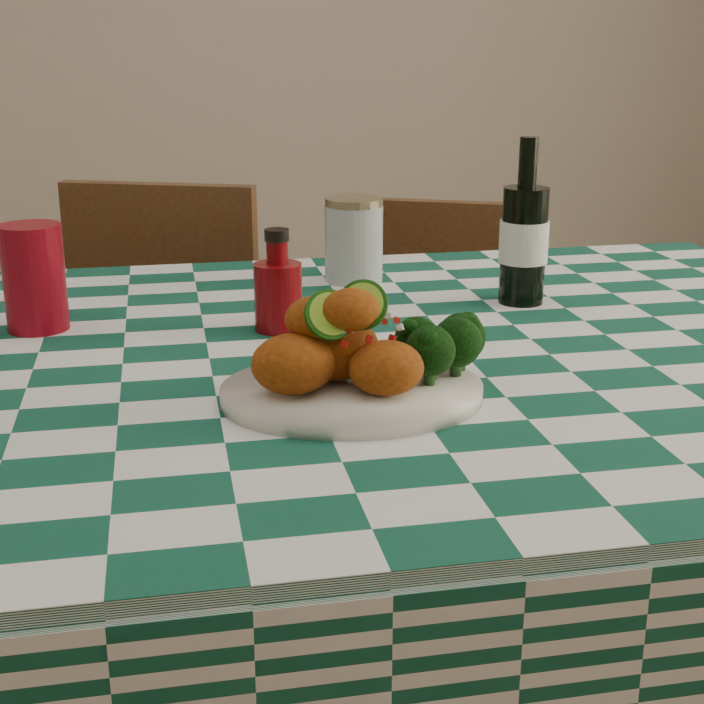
{
  "coord_description": "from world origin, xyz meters",
  "views": [
    {
      "loc": [
        -0.15,
        -1.13,
        1.16
      ],
      "look_at": [
        0.04,
        -0.17,
        0.84
      ],
      "focal_mm": 50.0,
      "sensor_mm": 36.0,
      "label": 1
    }
  ],
  "objects": [
    {
      "name": "wooden_chair_left",
      "position": [
        -0.22,
        0.68,
        0.44
      ],
      "size": [
        0.52,
        0.53,
        0.88
      ],
      "primitive_type": null,
      "rotation": [
        0.0,
        0.0,
        -0.37
      ],
      "color": "#472814",
      "rests_on": "ground"
    },
    {
      "name": "mason_jar",
      "position": [
        0.15,
        0.35,
        0.85
      ],
      "size": [
        0.1,
        0.1,
        0.13
      ],
      "primitive_type": null,
      "rotation": [
        0.0,
        0.0,
        0.14
      ],
      "color": "#B2BCBA",
      "rests_on": "dining_table"
    },
    {
      "name": "wooden_chair_right",
      "position": [
        0.37,
        0.73,
        0.41
      ],
      "size": [
        0.5,
        0.51,
        0.82
      ],
      "primitive_type": null,
      "rotation": [
        0.0,
        0.0,
        -0.42
      ],
      "color": "#472814",
      "rests_on": "ground"
    },
    {
      "name": "beer_bottle",
      "position": [
        0.36,
        0.17,
        0.9
      ],
      "size": [
        0.08,
        0.08,
        0.24
      ],
      "primitive_type": null,
      "rotation": [
        0.0,
        0.0,
        0.13
      ],
      "color": "black",
      "rests_on": "dining_table"
    },
    {
      "name": "red_tumbler",
      "position": [
        -0.32,
        0.17,
        0.86
      ],
      "size": [
        0.08,
        0.08,
        0.14
      ],
      "primitive_type": "cylinder",
      "rotation": [
        0.0,
        0.0,
        0.03
      ],
      "color": "maroon",
      "rests_on": "dining_table"
    },
    {
      "name": "fried_chicken_pile",
      "position": [
        0.04,
        -0.17,
        0.86
      ],
      "size": [
        0.17,
        0.12,
        0.11
      ],
      "primitive_type": null,
      "color": "#A4460F",
      "rests_on": "plate"
    },
    {
      "name": "dining_table",
      "position": [
        0.0,
        0.0,
        0.39
      ],
      "size": [
        1.66,
        1.06,
        0.79
      ],
      "primitive_type": null,
      "color": "#124E3B",
      "rests_on": "ground"
    },
    {
      "name": "broccoli_side",
      "position": [
        0.14,
        -0.16,
        0.84
      ],
      "size": [
        0.08,
        0.08,
        0.06
      ],
      "primitive_type": null,
      "color": "black",
      "rests_on": "plate"
    },
    {
      "name": "plate",
      "position": [
        0.04,
        -0.17,
        0.8
      ],
      "size": [
        0.3,
        0.24,
        0.02
      ],
      "primitive_type": null,
      "rotation": [
        0.0,
        0.0,
        -0.09
      ],
      "color": "silver",
      "rests_on": "dining_table"
    },
    {
      "name": "ketchup_bottle",
      "position": [
        -0.0,
        0.1,
        0.85
      ],
      "size": [
        0.07,
        0.07,
        0.13
      ],
      "primitive_type": null,
      "rotation": [
        0.0,
        0.0,
        0.04
      ],
      "color": "#6A0509",
      "rests_on": "dining_table"
    }
  ]
}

